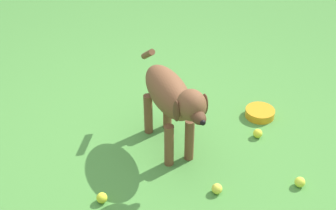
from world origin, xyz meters
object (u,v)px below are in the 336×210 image
object	(u,v)px
tennis_ball_2	(102,198)
water_bowl	(260,113)
tennis_ball_1	(300,182)
tennis_ball_3	(258,133)
tennis_ball_0	(217,189)
dog	(171,97)

from	to	relation	value
tennis_ball_2	water_bowl	xyz separation A→B (m)	(1.11, -0.85, -0.00)
water_bowl	tennis_ball_2	bearing A→B (deg)	142.44
tennis_ball_1	tennis_ball_3	world-z (taller)	same
water_bowl	tennis_ball_0	bearing A→B (deg)	167.36
dog	tennis_ball_2	size ratio (longest dim) A/B	12.10
dog	water_bowl	xyz separation A→B (m)	(0.53, -0.56, -0.40)
dog	water_bowl	distance (m)	0.87
dog	tennis_ball_1	world-z (taller)	dog
tennis_ball_0	tennis_ball_2	size ratio (longest dim) A/B	1.00
tennis_ball_2	tennis_ball_3	size ratio (longest dim) A/B	1.00
dog	tennis_ball_3	size ratio (longest dim) A/B	12.10
dog	tennis_ball_3	world-z (taller)	dog
tennis_ball_0	tennis_ball_3	size ratio (longest dim) A/B	1.00
dog	tennis_ball_3	distance (m)	0.74
tennis_ball_1	water_bowl	size ratio (longest dim) A/B	0.30
tennis_ball_1	tennis_ball_2	size ratio (longest dim) A/B	1.00
tennis_ball_2	tennis_ball_3	xyz separation A→B (m)	(0.85, -0.86, 0.00)
tennis_ball_3	water_bowl	world-z (taller)	tennis_ball_3
tennis_ball_3	water_bowl	bearing A→B (deg)	0.87
tennis_ball_0	tennis_ball_2	distance (m)	0.70
tennis_ball_0	tennis_ball_2	bearing A→B (deg)	109.97
tennis_ball_3	tennis_ball_2	bearing A→B (deg)	134.74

